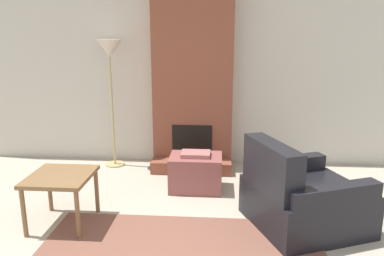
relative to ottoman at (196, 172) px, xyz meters
The scene contains 7 objects.
wall_back 1.54m from the ottoman, 95.17° to the left, with size 6.86×0.06×2.60m, color beige.
fireplace 1.34m from the ottoman, 96.48° to the left, with size 1.12×0.64×2.60m.
ottoman is the anchor object (origin of this frame).
armchair 1.39m from the ottoman, 37.96° to the right, with size 1.31×1.29×0.90m.
side_table 1.64m from the ottoman, 142.64° to the right, with size 0.61×0.63×0.53m.
floor_lamp_left 2.03m from the ottoman, 147.30° to the left, with size 0.36×0.36×1.83m.
area_rug 1.47m from the ottoman, 91.74° to the right, with size 2.58×1.36×0.01m, color brown.
Camera 1 is at (0.38, -2.07, 1.89)m, focal length 35.00 mm.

